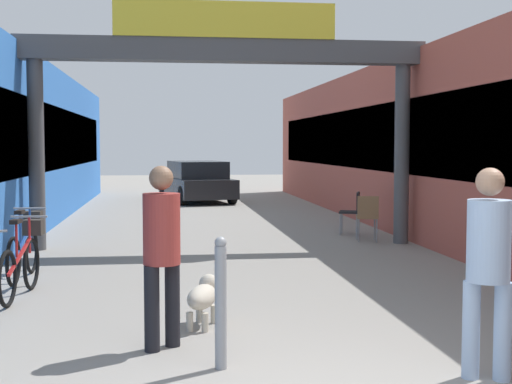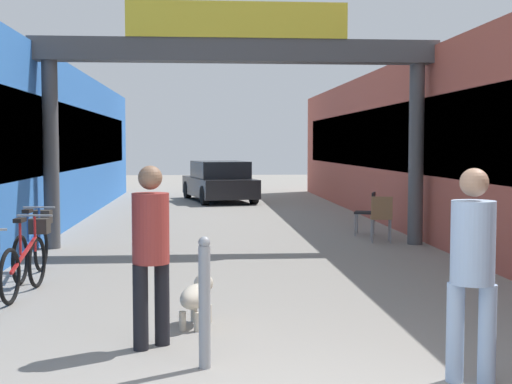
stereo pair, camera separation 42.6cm
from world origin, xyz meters
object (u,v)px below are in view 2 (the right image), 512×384
object	(u,v)px
parked_car_black	(219,182)
cafe_chair_wood_nearer	(381,214)
dog_on_leash	(197,295)
bicycle_red_third	(27,259)
pedestrian_with_dog	(151,244)
cafe_chair_black_farther	(369,209)
bicycle_blue_farthest	(33,246)
pedestrian_companion	(473,261)
bollard_post_metal	(205,302)

from	to	relation	value
parked_car_black	cafe_chair_wood_nearer	bearing A→B (deg)	-74.61
dog_on_leash	bicycle_red_third	xyz separation A→B (m)	(-2.14, 1.73, 0.12)
pedestrian_with_dog	dog_on_leash	distance (m)	1.10
bicycle_red_third	parked_car_black	distance (m)	14.82
cafe_chair_wood_nearer	bicycle_red_third	bearing A→B (deg)	-142.74
cafe_chair_wood_nearer	cafe_chair_black_farther	size ratio (longest dim) A/B	1.00
dog_on_leash	cafe_chair_black_farther	bearing A→B (deg)	63.83
bicycle_blue_farthest	cafe_chair_wood_nearer	bearing A→B (deg)	27.67
bicycle_red_third	pedestrian_companion	bearing A→B (deg)	-40.77
bicycle_blue_farthest	cafe_chair_black_farther	size ratio (longest dim) A/B	1.90
cafe_chair_black_farther	bicycle_blue_farthest	bearing A→B (deg)	-144.50
pedestrian_companion	parked_car_black	xyz separation A→B (m)	(-1.50, 18.25, -0.32)
cafe_chair_wood_nearer	parked_car_black	xyz separation A→B (m)	(-2.83, 10.28, 0.10)
pedestrian_companion	cafe_chair_wood_nearer	xyz separation A→B (m)	(1.33, 7.97, -0.43)
dog_on_leash	parked_car_black	world-z (taller)	parked_car_black
bicycle_red_third	bicycle_blue_farthest	distance (m)	1.24
pedestrian_companion	cafe_chair_black_farther	bearing A→B (deg)	81.56
pedestrian_with_dog	cafe_chair_black_farther	xyz separation A→B (m)	(3.91, 7.90, -0.42)
bicycle_red_third	parked_car_black	bearing A→B (deg)	79.15
pedestrian_with_dog	bicycle_blue_farthest	bearing A→B (deg)	117.28
pedestrian_companion	bicycle_blue_farthest	size ratio (longest dim) A/B	1.00
bicycle_red_third	bollard_post_metal	size ratio (longest dim) A/B	1.52
bicycle_blue_farthest	cafe_chair_black_farther	world-z (taller)	bicycle_blue_farthest
dog_on_leash	pedestrian_with_dog	bearing A→B (deg)	-118.14
bollard_post_metal	cafe_chair_wood_nearer	size ratio (longest dim) A/B	1.25
bollard_post_metal	bicycle_red_third	bearing A→B (deg)	124.92
pedestrian_with_dog	cafe_chair_wood_nearer	size ratio (longest dim) A/B	1.89
dog_on_leash	parked_car_black	xyz separation A→B (m)	(0.65, 16.28, 0.33)
pedestrian_companion	dog_on_leash	size ratio (longest dim) A/B	2.36
pedestrian_with_dog	bicycle_blue_farthest	world-z (taller)	pedestrian_with_dog
cafe_chair_black_farther	cafe_chair_wood_nearer	bearing A→B (deg)	-90.89
pedestrian_with_dog	parked_car_black	size ratio (longest dim) A/B	0.39
cafe_chair_black_farther	dog_on_leash	bearing A→B (deg)	-116.17
bicycle_red_third	cafe_chair_wood_nearer	bearing A→B (deg)	37.26
cafe_chair_black_farther	pedestrian_companion	bearing A→B (deg)	-98.44
pedestrian_with_dog	bollard_post_metal	distance (m)	0.90
bicycle_red_third	bicycle_blue_farthest	bearing A→B (deg)	99.45
bollard_post_metal	parked_car_black	size ratio (longest dim) A/B	0.26
bicycle_blue_farthest	parked_car_black	size ratio (longest dim) A/B	0.40
parked_car_black	bollard_post_metal	bearing A→B (deg)	-91.88
bollard_post_metal	pedestrian_companion	bearing A→B (deg)	-14.43
bicycle_blue_farthest	pedestrian_companion	bearing A→B (deg)	-47.60
bollard_post_metal	parked_car_black	world-z (taller)	parked_car_black
bicycle_blue_farthest	dog_on_leash	bearing A→B (deg)	-51.59
pedestrian_with_dog	bicycle_blue_farthest	size ratio (longest dim) A/B	1.00
pedestrian_companion	bollard_post_metal	distance (m)	2.19
pedestrian_with_dog	pedestrian_companion	distance (m)	2.83
cafe_chair_black_farther	bicycle_red_third	bearing A→B (deg)	-136.30
bicycle_red_third	bicycle_blue_farthest	size ratio (longest dim) A/B	1.00
dog_on_leash	cafe_chair_wood_nearer	xyz separation A→B (m)	(3.48, 6.01, 0.23)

